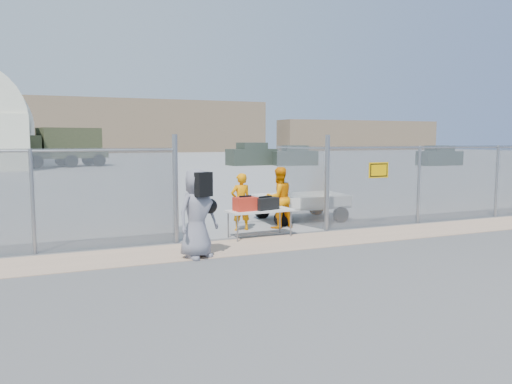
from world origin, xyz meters
name	(u,v)px	position (x,y,z in m)	size (l,w,h in m)	color
ground	(293,253)	(0.00, 0.00, 0.00)	(160.00, 160.00, 0.00)	#424040
tarmac_inside	(99,163)	(0.00, 42.00, 0.01)	(160.00, 80.00, 0.01)	gray
dirt_strip	(273,244)	(0.00, 1.00, 0.01)	(44.00, 1.60, 0.01)	tan
distant_hills	(108,126)	(5.00, 78.00, 4.50)	(140.00, 6.00, 9.00)	#7F684F
chain_link_fence	(256,192)	(0.00, 2.00, 1.10)	(40.00, 0.20, 2.20)	gray
folding_table	(260,224)	(0.02, 1.82, 0.34)	(1.61, 0.67, 0.69)	silver
orange_bag	(245,204)	(-0.36, 1.80, 0.85)	(0.52, 0.35, 0.33)	red
black_duffel	(265,204)	(0.16, 1.80, 0.83)	(0.60, 0.35, 0.29)	black
security_worker_left	(241,202)	(-0.07, 2.86, 0.75)	(0.55, 0.36, 1.51)	#FF8F01
security_worker_right	(279,198)	(0.99, 2.79, 0.82)	(0.80, 0.62, 1.65)	#FF8F01
visitor	(197,214)	(-1.95, 0.40, 0.90)	(0.88, 0.58, 1.81)	gray
utility_trailer	(301,207)	(2.12, 3.68, 0.41)	(3.37, 1.74, 0.82)	silver
military_truck	(63,147)	(-3.40, 36.07, 1.65)	(6.90, 2.55, 3.29)	#3B4026
parked_vehicle_near	(252,154)	(12.34, 32.43, 0.99)	(4.39, 1.98, 1.98)	#343E33
parked_vehicle_mid	(295,156)	(15.78, 30.68, 0.87)	(3.85, 1.74, 1.74)	#343E33
parked_vehicle_far	(439,156)	(27.63, 25.58, 0.86)	(3.82, 1.73, 1.73)	#343E33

